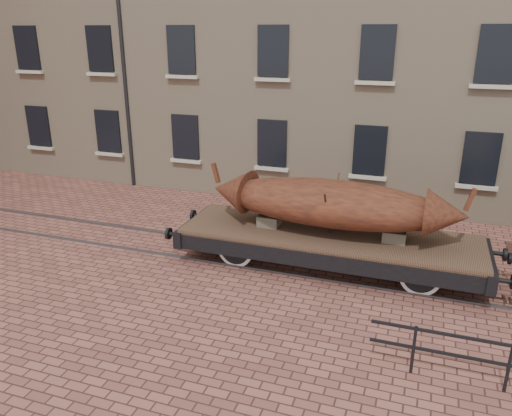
% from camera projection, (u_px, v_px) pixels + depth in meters
% --- Properties ---
extents(ground, '(90.00, 90.00, 0.00)m').
position_uv_depth(ground, '(304.00, 265.00, 13.69)').
color(ground, brown).
extents(warehouse_cream, '(40.00, 10.19, 14.00)m').
position_uv_depth(warehouse_cream, '(448.00, 5.00, 19.29)').
color(warehouse_cream, '#C6AD8B').
rests_on(warehouse_cream, ground).
extents(rail_track, '(30.00, 1.52, 0.06)m').
position_uv_depth(rail_track, '(304.00, 264.00, 13.68)').
color(rail_track, '#59595E').
rests_on(rail_track, ground).
extents(flatcar_wagon, '(8.79, 2.38, 1.33)m').
position_uv_depth(flatcar_wagon, '(329.00, 240.00, 13.21)').
color(flatcar_wagon, brown).
rests_on(flatcar_wagon, ground).
extents(iron_boat, '(6.77, 1.99, 1.61)m').
position_uv_depth(iron_boat, '(331.00, 203.00, 12.86)').
color(iron_boat, brown).
rests_on(iron_boat, flatcar_wagon).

